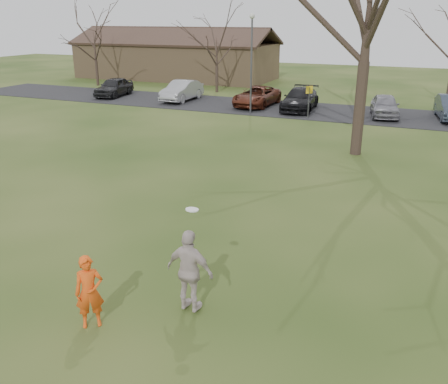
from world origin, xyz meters
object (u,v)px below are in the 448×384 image
Objects in this scene: car_3 at (300,99)px; player_defender at (89,292)px; car_1 at (182,91)px; building at (176,59)px; car_4 at (385,106)px; catching_play at (190,271)px; lamp_post at (252,52)px; car_2 at (257,96)px; car_0 at (114,87)px.

player_defender is at bearing -88.65° from car_3.
car_1 is 9.26m from car_3.
player_defender is 0.08× the size of building.
car_3 is 5.59m from car_4.
car_3 is 0.24× the size of building.
car_4 is 24.27m from catching_play.
lamp_post is at bearing 62.52° from player_defender.
car_3 is (-2.34, 25.68, -0.03)m from player_defender.
car_2 is 2.12× the size of catching_play.
player_defender is 0.39× the size of car_4.
car_2 is 0.98× the size of car_3.
car_0 is 6.04m from car_1.
car_4 is at bearing -7.76° from car_0.
car_3 is at bearing 167.61° from car_4.
building is at bearing 138.93° from car_2.
car_3 is (15.29, -0.01, -0.01)m from car_0.
player_defender is 23.99m from lamp_post.
player_defender is 43.18m from building.
building is (-20.71, 37.49, 0.94)m from catching_play.
catching_play is (19.29, -24.45, 0.22)m from car_0.
car_4 is at bearing -1.08° from car_2.
player_defender is at bearing -143.21° from catching_play.
car_4 is 0.20× the size of building.
car_1 is 0.22× the size of building.
car_2 is 18.57m from building.
lamp_post is at bearing -47.91° from building.
car_1 is at bearing 157.68° from lamp_post.
catching_play is at bearing -73.03° from lamp_post.
player_defender reaches higher than car_3.
car_4 is 25.97m from building.
car_4 is (20.87, -0.23, -0.04)m from car_0.
lamp_post reaches higher than car_0.
car_2 is 0.24× the size of building.
car_2 is at bearing 62.39° from player_defender.
building is at bearing 76.45° from player_defender.
car_1 reaches higher than car_0.
car_2 is at bearing 170.69° from car_3.
building is (-7.45, 12.81, 1.14)m from car_1.
car_0 is 13.16m from building.
building is (-1.42, 13.04, 1.16)m from car_0.
car_2 is 4.30m from lamp_post.
lamp_post reaches higher than catching_play.
car_3 is at bearing 99.31° from catching_play.
car_3 is at bearing 55.48° from player_defender.
player_defender is at bearing -77.75° from lamp_post.
car_3 is 4.86m from lamp_post.
car_1 is 28.02m from catching_play.
car_4 is 0.65× the size of lamp_post.
lamp_post is at bearing -22.53° from car_1.
car_1 is 0.93× the size of car_2.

